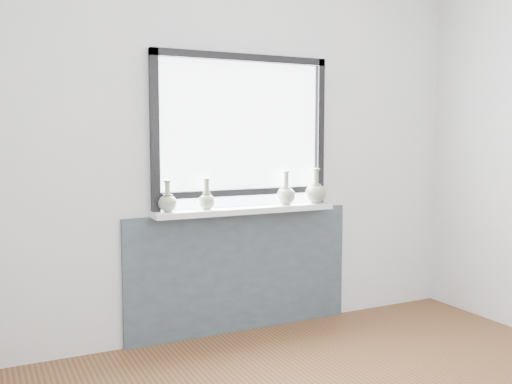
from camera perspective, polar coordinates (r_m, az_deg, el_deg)
name	(u,v)px	position (r m, az deg, el deg)	size (l,w,h in m)	color
back_wall	(240,149)	(4.01, -1.65, 4.31)	(3.60, 0.02, 2.60)	silver
apron_panel	(242,272)	(4.10, -1.44, -7.96)	(1.70, 0.03, 0.86)	#45545D
windowsill	(246,210)	(3.95, -1.03, -1.82)	(1.32, 0.18, 0.04)	white
window	(242,129)	(3.97, -1.43, 6.34)	(1.30, 0.06, 1.05)	black
vase_a	(168,202)	(3.74, -8.82, -0.96)	(0.12, 0.12, 0.21)	gray
vase_b	(207,199)	(3.83, -4.97, -0.75)	(0.12, 0.12, 0.21)	gray
vase_c	(286,194)	(4.08, 3.00, -0.22)	(0.14, 0.14, 0.24)	gray
vase_d	(315,192)	(4.20, 5.97, 0.00)	(0.16, 0.16, 0.26)	gray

